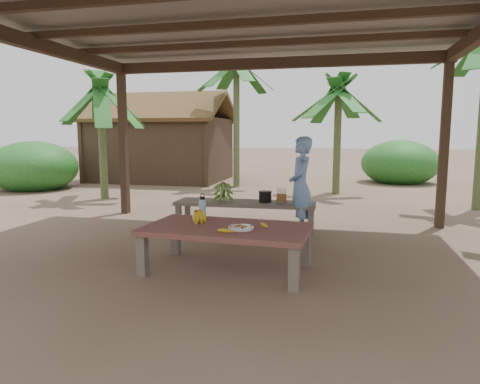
% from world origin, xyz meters
% --- Properties ---
extents(ground, '(80.00, 80.00, 0.00)m').
position_xyz_m(ground, '(0.00, 0.00, 0.00)').
color(ground, brown).
rests_on(ground, ground).
extents(pavilion, '(6.60, 5.60, 2.95)m').
position_xyz_m(pavilion, '(-0.01, -0.01, 2.78)').
color(pavilion, black).
rests_on(pavilion, ground).
extents(work_table, '(1.85, 1.10, 0.50)m').
position_xyz_m(work_table, '(0.00, -0.62, 0.43)').
color(work_table, brown).
rests_on(work_table, ground).
extents(bench, '(2.22, 0.68, 0.45)m').
position_xyz_m(bench, '(-0.24, 1.41, 0.39)').
color(bench, brown).
rests_on(bench, ground).
extents(ripe_banana_bunch, '(0.26, 0.22, 0.15)m').
position_xyz_m(ripe_banana_bunch, '(-0.42, -0.47, 0.58)').
color(ripe_banana_bunch, yellow).
rests_on(ripe_banana_bunch, work_table).
extents(plate, '(0.27, 0.27, 0.04)m').
position_xyz_m(plate, '(0.19, -0.73, 0.52)').
color(plate, white).
rests_on(plate, work_table).
extents(loose_banana_front, '(0.18, 0.11, 0.04)m').
position_xyz_m(loose_banana_front, '(0.07, -0.91, 0.52)').
color(loose_banana_front, yellow).
rests_on(loose_banana_front, work_table).
extents(loose_banana_side, '(0.12, 0.13, 0.04)m').
position_xyz_m(loose_banana_side, '(0.41, -0.56, 0.52)').
color(loose_banana_side, yellow).
rests_on(loose_banana_side, work_table).
extents(water_flask, '(0.09, 0.09, 0.32)m').
position_xyz_m(water_flask, '(-0.38, -0.33, 0.63)').
color(water_flask, teal).
rests_on(water_flask, work_table).
extents(green_banana_stalk, '(0.29, 0.29, 0.32)m').
position_xyz_m(green_banana_stalk, '(-0.60, 1.40, 0.61)').
color(green_banana_stalk, '#598C2D').
rests_on(green_banana_stalk, bench).
extents(cooking_pot, '(0.20, 0.20, 0.17)m').
position_xyz_m(cooking_pot, '(0.07, 1.44, 0.53)').
color(cooking_pot, black).
rests_on(cooking_pot, bench).
extents(skewer_rack, '(0.18, 0.09, 0.24)m').
position_xyz_m(skewer_rack, '(0.34, 1.39, 0.57)').
color(skewer_rack, '#A57F47').
rests_on(skewer_rack, bench).
extents(woman, '(0.43, 0.59, 1.48)m').
position_xyz_m(woman, '(0.63, 1.30, 0.74)').
color(woman, '#698AC7').
rests_on(woman, ground).
extents(hut, '(4.40, 3.43, 2.85)m').
position_xyz_m(hut, '(-4.50, 8.00, 1.10)').
color(hut, black).
rests_on(hut, ground).
extents(banana_plant_n, '(1.80, 1.80, 2.84)m').
position_xyz_m(banana_plant_n, '(1.11, 5.88, 2.36)').
color(banana_plant_n, '#596638').
rests_on(banana_plant_n, ground).
extents(banana_plant_nw, '(1.80, 1.80, 3.74)m').
position_xyz_m(banana_plant_nw, '(-1.72, 6.87, 3.24)').
color(banana_plant_nw, '#596638').
rests_on(banana_plant_nw, ground).
extents(banana_plant_w, '(1.80, 1.80, 2.75)m').
position_xyz_m(banana_plant_w, '(-4.17, 3.85, 2.27)').
color(banana_plant_w, '#596638').
rests_on(banana_plant_w, ground).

